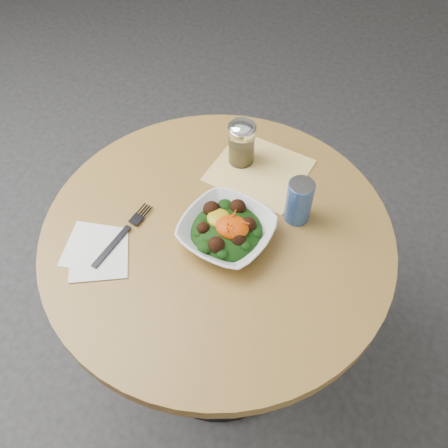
% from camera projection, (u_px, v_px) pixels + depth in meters
% --- Properties ---
extents(ground, '(6.00, 6.00, 0.00)m').
position_uv_depth(ground, '(219.00, 350.00, 1.86)').
color(ground, '#2A2A2C').
rests_on(ground, ground).
extents(table, '(0.90, 0.90, 0.75)m').
position_uv_depth(table, '(218.00, 273.00, 1.42)').
color(table, black).
rests_on(table, ground).
extents(cloth_napkin, '(0.29, 0.28, 0.00)m').
position_uv_depth(cloth_napkin, '(259.00, 170.00, 1.39)').
color(cloth_napkin, '#F8A80D').
rests_on(cloth_napkin, table).
extents(paper_napkins, '(0.20, 0.19, 0.00)m').
position_uv_depth(paper_napkins, '(97.00, 251.00, 1.23)').
color(paper_napkins, white).
rests_on(paper_napkins, table).
extents(salad_bowl, '(0.27, 0.27, 0.08)m').
position_uv_depth(salad_bowl, '(227.00, 231.00, 1.23)').
color(salad_bowl, white).
rests_on(salad_bowl, table).
extents(fork, '(0.07, 0.22, 0.00)m').
position_uv_depth(fork, '(124.00, 233.00, 1.26)').
color(fork, black).
rests_on(fork, table).
extents(spice_shaker, '(0.08, 0.08, 0.14)m').
position_uv_depth(spice_shaker, '(242.00, 143.00, 1.37)').
color(spice_shaker, silver).
rests_on(spice_shaker, table).
extents(beverage_can, '(0.07, 0.07, 0.13)m').
position_uv_depth(beverage_can, '(299.00, 201.00, 1.25)').
color(beverage_can, navy).
rests_on(beverage_can, table).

